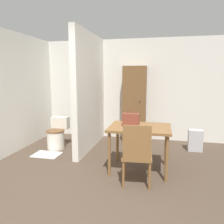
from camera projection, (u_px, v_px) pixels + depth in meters
ground_plane at (71, 215)px, 2.54m from camera, size 16.00×16.00×0.00m
wall_back at (123, 90)px, 5.62m from camera, size 4.99×0.12×2.50m
wall_left at (7, 93)px, 4.40m from camera, size 0.12×4.35×2.50m
partition_wall at (90, 92)px, 4.79m from camera, size 0.12×1.86×2.50m
dining_table at (140, 132)px, 3.64m from camera, size 1.01×0.78×0.77m
wooden_chair at (137, 153)px, 3.15m from camera, size 0.47×0.47×0.93m
toilet at (57, 135)px, 4.88m from camera, size 0.40×0.55×0.67m
handbag at (131, 119)px, 3.66m from camera, size 0.28×0.15×0.29m
wooden_cabinet at (134, 104)px, 5.34m from camera, size 0.55×0.39×1.83m
bath_mat at (47, 155)px, 4.47m from camera, size 0.54×0.39×0.01m
space_heater at (195, 140)px, 4.70m from camera, size 0.29×0.21×0.46m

